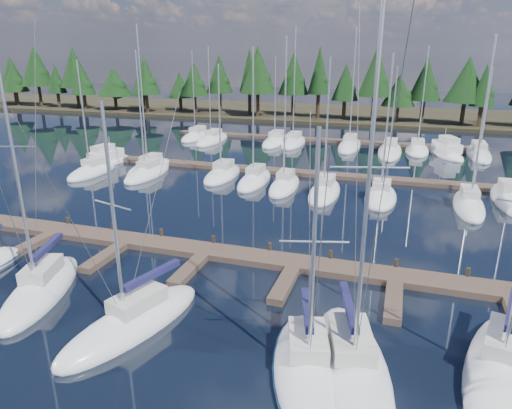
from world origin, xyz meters
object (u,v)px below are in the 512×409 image
(front_sailboat_3, at_px, (133,322))
(front_sailboat_6, at_px, (501,366))
(front_sailboat_4, at_px, (308,367))
(motor_yacht_right, at_px, (446,152))
(motor_yacht_left, at_px, (106,161))
(front_sailboat_5, at_px, (351,366))
(front_sailboat_2, at_px, (41,289))
(main_dock, at_px, (204,255))

(front_sailboat_3, bearing_deg, front_sailboat_6, 6.63)
(front_sailboat_4, bearing_deg, motor_yacht_right, 79.75)
(front_sailboat_6, bearing_deg, motor_yacht_left, 145.01)
(front_sailboat_5, xyz_separation_m, motor_yacht_right, (6.73, 46.19, 0.17))
(front_sailboat_2, bearing_deg, main_dock, 46.90)
(front_sailboat_2, relative_size, front_sailboat_6, 1.11)
(front_sailboat_5, height_order, front_sailboat_6, front_sailboat_5)
(main_dock, bearing_deg, front_sailboat_3, -90.31)
(front_sailboat_3, relative_size, motor_yacht_right, 1.35)
(front_sailboat_5, bearing_deg, motor_yacht_left, 138.25)
(main_dock, xyz_separation_m, front_sailboat_5, (10.47, -8.42, 0.09))
(front_sailboat_2, distance_m, front_sailboat_4, 15.52)
(front_sailboat_2, height_order, motor_yacht_right, front_sailboat_2)
(main_dock, height_order, front_sailboat_5, front_sailboat_5)
(front_sailboat_2, xyz_separation_m, motor_yacht_left, (-15.02, 27.39, 0.13))
(front_sailboat_3, xyz_separation_m, front_sailboat_6, (16.53, 1.92, 0.01))
(main_dock, relative_size, motor_yacht_left, 5.49)
(front_sailboat_2, height_order, front_sailboat_6, front_sailboat_2)
(motor_yacht_left, bearing_deg, front_sailboat_6, -34.99)
(main_dock, xyz_separation_m, front_sailboat_6, (16.48, -6.43, 0.08))
(front_sailboat_2, bearing_deg, motor_yacht_right, 62.00)
(front_sailboat_4, height_order, motor_yacht_right, front_sailboat_4)
(main_dock, xyz_separation_m, motor_yacht_left, (-21.68, 20.27, 0.24))
(front_sailboat_4, xyz_separation_m, front_sailboat_5, (1.73, 0.60, 0.03))
(front_sailboat_3, height_order, front_sailboat_5, front_sailboat_5)
(front_sailboat_3, height_order, motor_yacht_right, front_sailboat_3)
(front_sailboat_5, bearing_deg, main_dock, 141.18)
(front_sailboat_2, height_order, front_sailboat_3, front_sailboat_2)
(front_sailboat_6, height_order, motor_yacht_right, front_sailboat_6)
(front_sailboat_6, distance_m, motor_yacht_left, 46.58)
(front_sailboat_5, distance_m, motor_yacht_left, 43.10)
(front_sailboat_5, bearing_deg, front_sailboat_3, 179.62)
(front_sailboat_3, height_order, front_sailboat_6, front_sailboat_6)
(front_sailboat_2, relative_size, front_sailboat_4, 1.36)
(front_sailboat_3, height_order, motor_yacht_left, front_sailboat_3)
(front_sailboat_2, xyz_separation_m, motor_yacht_right, (23.86, 44.88, 0.15))
(front_sailboat_4, bearing_deg, front_sailboat_5, 19.09)
(front_sailboat_4, distance_m, motor_yacht_right, 47.54)
(front_sailboat_6, bearing_deg, motor_yacht_right, 89.07)
(main_dock, bearing_deg, front_sailboat_4, -45.89)
(front_sailboat_2, xyz_separation_m, front_sailboat_6, (23.14, 0.68, -0.02))
(front_sailboat_3, bearing_deg, motor_yacht_left, 127.08)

